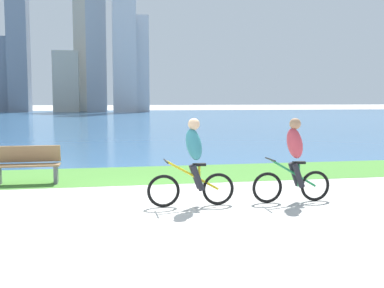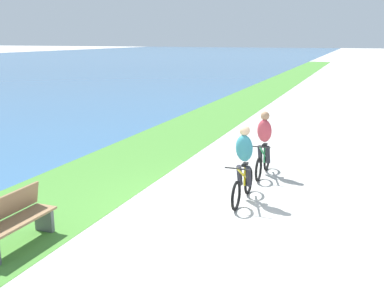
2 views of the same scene
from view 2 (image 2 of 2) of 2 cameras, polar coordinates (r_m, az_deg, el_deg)
ground_plane at (r=9.31m, az=2.41°, el=-8.20°), size 300.00×300.00×0.00m
grass_strip_bayside at (r=10.76m, az=-14.76°, el=-5.61°), size 120.00×3.02×0.01m
cyclist_lead at (r=9.53m, az=6.57°, el=-2.51°), size 1.66×0.52×1.65m
cyclist_trailing at (r=11.41m, az=9.11°, el=0.05°), size 1.59×0.52×1.64m
bench_near_path at (r=8.14m, az=-21.58°, el=-9.03°), size 1.50×0.47×0.90m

